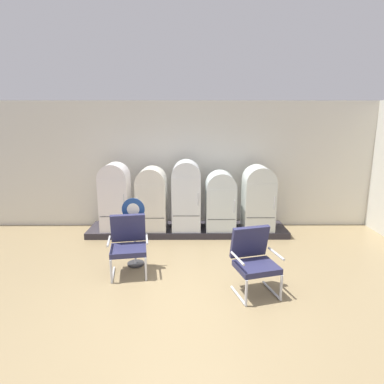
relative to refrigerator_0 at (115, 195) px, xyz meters
name	(u,v)px	position (x,y,z in m)	size (l,w,h in m)	color
ground	(186,305)	(1.68, -2.88, -1.00)	(12.00, 10.00, 0.05)	#887451
back_wall	(188,165)	(1.68, 0.78, 0.60)	(11.76, 0.12, 3.12)	silver
display_plinth	(188,230)	(1.68, 0.14, -0.91)	(4.70, 0.95, 0.14)	#2B272D
refrigerator_0	(115,195)	(0.00, 0.00, 0.00)	(0.65, 0.62, 1.57)	white
refrigerator_1	(152,197)	(0.84, 0.03, -0.06)	(0.68, 0.68, 1.47)	silver
refrigerator_2	(186,193)	(1.65, 0.05, 0.03)	(0.65, 0.72, 1.62)	white
refrigerator_3	(220,199)	(2.45, 0.04, -0.12)	(0.68, 0.70, 1.36)	silver
refrigerator_4	(258,196)	(3.33, 0.05, -0.05)	(0.69, 0.72, 1.49)	silver
armchair_left	(128,242)	(0.65, -1.87, -0.40)	(0.75, 0.74, 1.04)	silver
armchair_right	(254,257)	(2.73, -2.54, -0.40)	(0.78, 0.79, 1.04)	silver
sign_stand	(135,235)	(0.71, -1.59, -0.39)	(0.41, 0.32, 1.30)	#2D2D30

